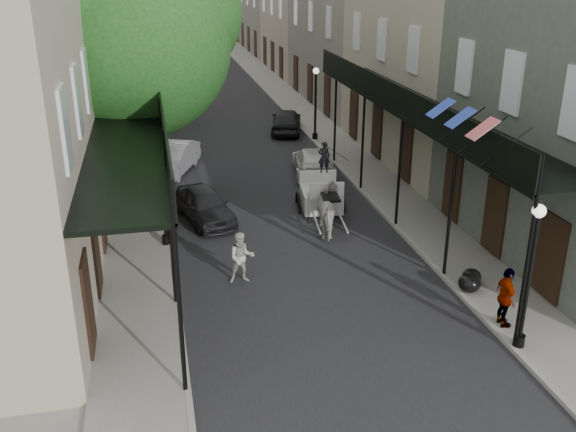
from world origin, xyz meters
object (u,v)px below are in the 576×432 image
lamppost_right_near (529,275)px  pedestrian_sidewalk_right (506,297)px  pedestrian_sidewalk_left (128,139)px  car_right_far (286,121)px  car_left_mid (172,159)px  car_left_far (177,99)px  carriage (320,179)px  car_right_near (313,162)px  pedestrian_walking (242,258)px  car_left_near (205,205)px  tree_near (147,33)px  tree_far (144,19)px  horse (331,210)px  lamppost_left (162,189)px  lamppost_right_far (316,103)px

lamppost_right_near → pedestrian_sidewalk_right: lamppost_right_near is taller
pedestrian_sidewalk_left → car_right_far: 9.05m
car_left_mid → car_left_far: (0.92, 13.60, -0.05)m
carriage → car_right_near: carriage is taller
pedestrian_walking → car_left_near: pedestrian_walking is taller
tree_near → car_left_far: size_ratio=2.16×
car_left_near → tree_far: bearing=82.6°
lamppost_right_near → car_right_near: size_ratio=0.89×
tree_near → horse: size_ratio=4.75×
horse → car_right_far: bearing=-89.3°
pedestrian_walking → pedestrian_sidewalk_right: 7.41m
horse → car_left_far: size_ratio=0.45×
lamppost_left → pedestrian_sidewalk_right: 10.95m
car_left_far → car_right_far: car_right_far is taller
car_left_far → lamppost_left: bearing=-103.1°
horse → car_right_near: bearing=-92.7°
car_right_near → car_right_far: car_right_far is taller
lamppost_right_far → car_right_near: 5.92m
car_right_far → car_left_near: bearing=79.0°
lamppost_right_near → pedestrian_sidewalk_right: 1.47m
carriage → pedestrian_walking: bearing=-117.9°
car_left_near → car_left_mid: car_left_mid is taller
lamppost_left → car_left_far: 21.70m
lamppost_left → carriage: bearing=24.0°
lamppost_right_near → lamppost_right_far: (0.00, 20.00, 0.00)m
lamppost_left → lamppost_right_far: 14.53m
lamppost_left → pedestrian_sidewalk_right: size_ratio=2.28×
lamppost_right_near → car_left_near: lamppost_right_near is taller
lamppost_left → horse: lamppost_left is taller
pedestrian_sidewalk_right → lamppost_left: bearing=55.1°
lamppost_left → pedestrian_walking: bearing=-55.0°
tree_near → pedestrian_sidewalk_right: size_ratio=5.92×
lamppost_right_near → car_right_near: 14.61m
lamppost_left → tree_near: bearing=91.3°
pedestrian_sidewalk_right → car_left_near: pedestrian_sidewalk_right is taller
car_right_far → tree_near: bearing=68.0°
lamppost_left → car_right_far: 15.86m
lamppost_right_far → pedestrian_sidewalk_right: bearing=-89.7°
carriage → pedestrian_sidewalk_left: bearing=138.2°
tree_near → horse: 9.07m
lamppost_left → lamppost_right_near: bearing=-44.3°
car_right_near → pedestrian_sidewalk_left: bearing=-19.6°
lamppost_left → horse: 5.79m
tree_near → lamppost_right_near: size_ratio=2.60×
lamppost_right_far → car_left_far: size_ratio=0.83×
car_left_near → car_right_near: car_left_near is taller
car_right_near → tree_far: bearing=-50.7°
lamppost_left → car_left_far: (1.50, 21.60, -1.43)m
pedestrian_sidewalk_left → car_right_near: size_ratio=0.41×
lamppost_left → car_left_near: 2.90m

